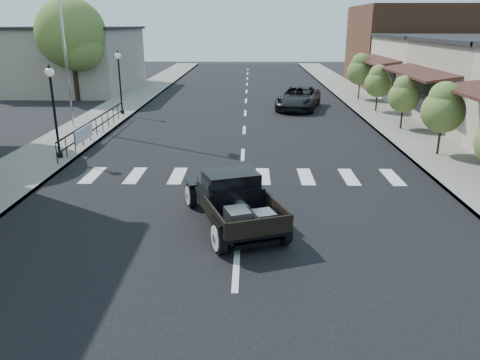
{
  "coord_description": "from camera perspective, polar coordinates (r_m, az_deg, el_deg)",
  "views": [
    {
      "loc": [
        0.3,
        -12.59,
        5.43
      ],
      "look_at": [
        0.01,
        0.63,
        1.0
      ],
      "focal_mm": 35.0,
      "sensor_mm": 36.0,
      "label": 1
    }
  ],
  "objects": [
    {
      "name": "road",
      "position": [
        28.12,
        0.6,
        7.4
      ],
      "size": [
        14.0,
        80.0,
        0.02
      ],
      "primitive_type": "cube",
      "color": "black",
      "rests_on": "ground"
    },
    {
      "name": "lamp_post_b",
      "position": [
        20.48,
        -21.68,
        7.68
      ],
      "size": [
        0.36,
        0.36,
        3.77
      ],
      "primitive_type": null,
      "color": "black",
      "rests_on": "sidewalk_left"
    },
    {
      "name": "lamp_post_c",
      "position": [
        29.85,
        -14.41,
        11.42
      ],
      "size": [
        0.36,
        0.36,
        3.77
      ],
      "primitive_type": null,
      "color": "black",
      "rests_on": "sidewalk_left"
    },
    {
      "name": "railing",
      "position": [
        24.31,
        -17.12,
        6.36
      ],
      "size": [
        0.08,
        10.0,
        1.0
      ],
      "primitive_type": null,
      "color": "black",
      "rests_on": "sidewalk_left"
    },
    {
      "name": "small_tree_d",
      "position": [
        31.07,
        16.43,
        10.59
      ],
      "size": [
        1.67,
        1.67,
        2.78
      ],
      "primitive_type": null,
      "color": "#566B31",
      "rests_on": "sidewalk_right"
    },
    {
      "name": "storefront_far",
      "position": [
        37.72,
        24.74,
        12.04
      ],
      "size": [
        10.0,
        9.0,
        4.5
      ],
      "primitive_type": "cube",
      "color": "beige",
      "rests_on": "ground"
    },
    {
      "name": "sidewalk_right",
      "position": [
        29.28,
        17.61,
        7.12
      ],
      "size": [
        3.0,
        80.0,
        0.15
      ],
      "primitive_type": "cube",
      "color": "gray",
      "rests_on": "ground"
    },
    {
      "name": "small_tree_c",
      "position": [
        26.15,
        19.27,
        8.82
      ],
      "size": [
        1.6,
        1.6,
        2.67
      ],
      "primitive_type": null,
      "color": "#566B31",
      "rests_on": "sidewalk_right"
    },
    {
      "name": "flagpole",
      "position": [
        26.37,
        -21.03,
        18.56
      ],
      "size": [
        0.12,
        0.12,
        11.66
      ],
      "primitive_type": "cylinder",
      "color": "silver",
      "rests_on": "sidewalk_left"
    },
    {
      "name": "hotrod_pickup",
      "position": [
        13.06,
        -0.84,
        -2.36
      ],
      "size": [
        3.47,
        4.91,
        1.55
      ],
      "primitive_type": null,
      "rotation": [
        0.0,
        0.0,
        0.34
      ],
      "color": "black",
      "rests_on": "ground"
    },
    {
      "name": "low_building_left",
      "position": [
        43.48,
        -19.96,
        13.58
      ],
      "size": [
        10.0,
        12.0,
        5.0
      ],
      "primitive_type": "cube",
      "color": "#ADA091",
      "rests_on": "ground"
    },
    {
      "name": "banner",
      "position": [
        22.48,
        -18.41,
        4.76
      ],
      "size": [
        0.04,
        2.2,
        0.6
      ],
      "primitive_type": null,
      "color": "silver",
      "rests_on": "sidewalk_left"
    },
    {
      "name": "second_car",
      "position": [
        31.76,
        7.14,
        9.88
      ],
      "size": [
        3.7,
        5.75,
        1.47
      ],
      "primitive_type": "imported",
      "rotation": [
        0.0,
        0.0,
        -0.25
      ],
      "color": "black",
      "rests_on": "ground"
    },
    {
      "name": "small_tree_b",
      "position": [
        21.36,
        23.38,
        6.74
      ],
      "size": [
        1.77,
        1.77,
        2.95
      ],
      "primitive_type": null,
      "color": "#566B31",
      "rests_on": "sidewalk_right"
    },
    {
      "name": "sidewalk_left",
      "position": [
        29.45,
        -16.31,
        7.3
      ],
      "size": [
        3.0,
        80.0,
        0.15
      ],
      "primitive_type": "cube",
      "color": "gray",
      "rests_on": "ground"
    },
    {
      "name": "road_markings",
      "position": [
        23.24,
        0.46,
        5.0
      ],
      "size": [
        12.0,
        60.0,
        0.06
      ],
      "primitive_type": null,
      "color": "silver",
      "rests_on": "ground"
    },
    {
      "name": "far_building_right",
      "position": [
        47.15,
        20.77,
        15.02
      ],
      "size": [
        11.0,
        10.0,
        7.0
      ],
      "primitive_type": "cube",
      "color": "brown",
      "rests_on": "ground"
    },
    {
      "name": "small_tree_e",
      "position": [
        35.91,
        14.42,
        12.04
      ],
      "size": [
        1.9,
        1.9,
        3.17
      ],
      "primitive_type": null,
      "color": "#566B31",
      "rests_on": "sidewalk_right"
    },
    {
      "name": "big_tree_far",
      "position": [
        36.93,
        -19.72,
        14.68
      ],
      "size": [
        4.94,
        4.94,
        7.25
      ],
      "primitive_type": null,
      "color": "#566E2F",
      "rests_on": "ground"
    },
    {
      "name": "ground",
      "position": [
        13.71,
        -0.11,
        -4.8
      ],
      "size": [
        120.0,
        120.0,
        0.0
      ],
      "primitive_type": "plane",
      "color": "black",
      "rests_on": "ground"
    }
  ]
}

